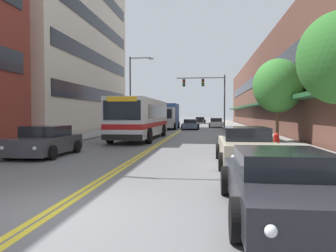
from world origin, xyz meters
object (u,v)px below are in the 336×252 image
object	(u,v)px
car_dark_grey_parked_left_far	(45,142)
car_champagne_parked_right_far	(246,147)
car_charcoal_parked_right_foreground	(283,184)
car_white_parked_right_mid	(216,123)
car_slate_blue_moving_second	(191,125)
car_black_moving_lead	(200,120)
fire_hydrant	(276,144)
city_bus	(142,117)
traffic_signal_mast	(208,90)
car_silver_parked_left_mid	(141,126)
street_lamp_left_far	(134,87)
box_truck	(168,116)
street_tree_right_mid	(278,86)

from	to	relation	value
car_dark_grey_parked_left_far	car_champagne_parked_right_far	distance (m)	8.81
car_charcoal_parked_right_foreground	car_champagne_parked_right_far	size ratio (longest dim) A/B	0.96
car_white_parked_right_mid	car_slate_blue_moving_second	distance (m)	7.40
car_black_moving_lead	fire_hydrant	xyz separation A→B (m)	(4.26, -50.02, 0.01)
car_black_moving_lead	car_slate_blue_moving_second	world-z (taller)	car_black_moving_lead
city_bus	traffic_signal_mast	size ratio (longest dim) A/B	1.67
car_silver_parked_left_mid	car_champagne_parked_right_far	world-z (taller)	car_champagne_parked_right_far
car_dark_grey_parked_left_far	street_lamp_left_far	xyz separation A→B (m)	(-0.65, 21.01, 4.20)
car_silver_parked_left_mid	car_black_moving_lead	bearing A→B (deg)	78.31
car_champagne_parked_right_far	traffic_signal_mast	distance (m)	29.84
car_charcoal_parked_right_foreground	city_bus	bearing A→B (deg)	109.35
car_slate_blue_moving_second	traffic_signal_mast	distance (m)	5.23
car_white_parked_right_mid	traffic_signal_mast	world-z (taller)	traffic_signal_mast
city_bus	car_slate_blue_moving_second	xyz separation A→B (m)	(2.91, 15.67, -1.08)
car_champagne_parked_right_far	box_truck	distance (m)	29.16
car_black_moving_lead	traffic_signal_mast	distance (m)	23.08
box_truck	street_lamp_left_far	xyz separation A→B (m)	(-3.00, -5.92, 3.20)
car_silver_parked_left_mid	box_truck	bearing A→B (deg)	65.00
car_silver_parked_left_mid	car_slate_blue_moving_second	distance (m)	6.61
city_bus	fire_hydrant	distance (m)	12.42
car_silver_parked_left_mid	box_truck	distance (m)	5.66
car_slate_blue_moving_second	box_truck	size ratio (longest dim) A/B	0.61
car_charcoal_parked_right_foreground	fire_hydrant	distance (m)	8.40
car_silver_parked_left_mid	city_bus	bearing A→B (deg)	-78.51
car_charcoal_parked_right_foreground	car_white_parked_right_mid	xyz separation A→B (m)	(-0.09, 40.13, 0.02)
car_dark_grey_parked_left_far	car_charcoal_parked_right_foreground	xyz separation A→B (m)	(8.65, -7.64, -0.05)
city_bus	car_dark_grey_parked_left_far	bearing A→B (deg)	-103.20
car_dark_grey_parked_left_far	box_truck	bearing A→B (deg)	85.00
car_dark_grey_parked_left_far	car_white_parked_right_mid	size ratio (longest dim) A/B	0.90
car_dark_grey_parked_left_far	traffic_signal_mast	size ratio (longest dim) A/B	0.63
city_bus	car_silver_parked_left_mid	bearing A→B (deg)	101.49
traffic_signal_mast	car_black_moving_lead	bearing A→B (deg)	93.74
car_dark_grey_parked_left_far	car_black_moving_lead	size ratio (longest dim) A/B	0.93
car_charcoal_parked_right_foreground	box_truck	xyz separation A→B (m)	(-6.29, 34.57, 1.05)
car_black_moving_lead	car_slate_blue_moving_second	size ratio (longest dim) A/B	0.95
car_silver_parked_left_mid	street_tree_right_mid	distance (m)	18.62
street_lamp_left_far	car_dark_grey_parked_left_far	bearing A→B (deg)	-88.23
car_champagne_parked_right_far	car_black_moving_lead	bearing A→B (deg)	92.98
car_charcoal_parked_right_foreground	car_black_moving_lead	distance (m)	58.33
car_charcoal_parked_right_foreground	car_slate_blue_moving_second	world-z (taller)	car_slate_blue_moving_second
car_black_moving_lead	box_truck	xyz separation A→B (m)	(-3.60, -23.70, 1.04)
traffic_signal_mast	street_tree_right_mid	bearing A→B (deg)	-77.96
city_bus	traffic_signal_mast	distance (m)	18.78
car_white_parked_right_mid	car_slate_blue_moving_second	bearing A→B (deg)	-116.17
car_silver_parked_left_mid	car_charcoal_parked_right_foreground	world-z (taller)	car_charcoal_parked_right_foreground
car_black_moving_lead	car_dark_grey_parked_left_far	bearing A→B (deg)	-96.71
street_lamp_left_far	car_charcoal_parked_right_foreground	bearing A→B (deg)	-72.03
box_truck	traffic_signal_mast	distance (m)	6.10
car_silver_parked_left_mid	street_tree_right_mid	size ratio (longest dim) A/B	0.84
city_bus	car_silver_parked_left_mid	world-z (taller)	city_bus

